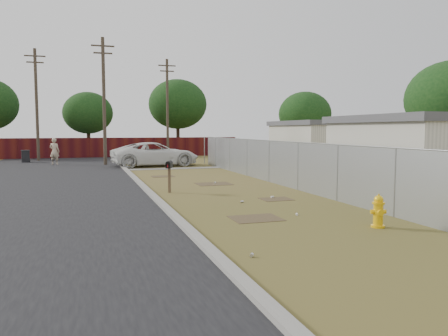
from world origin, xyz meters
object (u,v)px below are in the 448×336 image
object	(u,v)px
pedestrian	(55,151)
pickup_truck	(155,154)
fire_hydrant	(378,212)
mailbox	(169,168)
trash_bin	(26,156)

from	to	relation	value
pedestrian	pickup_truck	bearing A→B (deg)	175.46
fire_hydrant	mailbox	world-z (taller)	mailbox
fire_hydrant	pickup_truck	bearing A→B (deg)	96.89
pickup_truck	trash_bin	bearing A→B (deg)	47.61
fire_hydrant	pedestrian	xyz separation A→B (m)	(-9.27, 24.25, 0.57)
pickup_truck	trash_bin	xyz separation A→B (m)	(-9.05, 6.52, -0.34)
pedestrian	fire_hydrant	bearing A→B (deg)	132.66
mailbox	trash_bin	size ratio (longest dim) A/B	1.34
pickup_truck	mailbox	bearing A→B (deg)	167.07
mailbox	pedestrian	size ratio (longest dim) A/B	0.66
pickup_truck	pedestrian	size ratio (longest dim) A/B	3.07
pickup_truck	trash_bin	distance (m)	11.16
fire_hydrant	pickup_truck	size ratio (longest dim) A/B	0.15
fire_hydrant	mailbox	size ratio (longest dim) A/B	0.68
pedestrian	trash_bin	size ratio (longest dim) A/B	2.04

